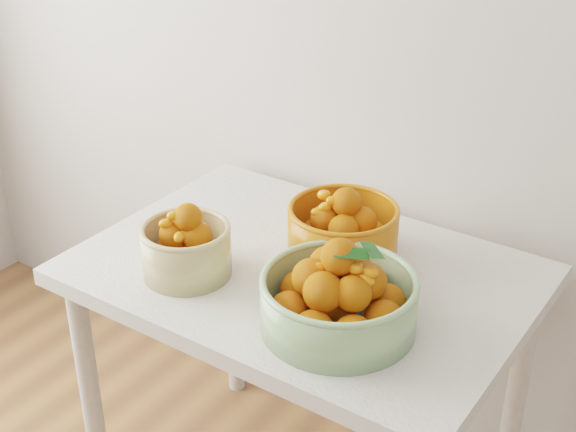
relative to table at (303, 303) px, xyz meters
The scene contains 4 objects.
table is the anchor object (origin of this frame).
bowl_cream 0.31m from the table, 140.46° to the right, with size 0.25×0.25×0.17m.
bowl_green 0.29m from the table, 39.64° to the right, with size 0.36×0.36×0.20m.
bowl_orange 0.19m from the table, 56.03° to the left, with size 0.31×0.31×0.18m.
Camera 1 is at (0.49, 0.31, 1.70)m, focal length 50.00 mm.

